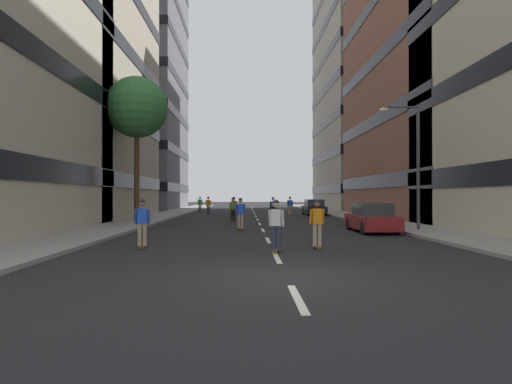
{
  "coord_description": "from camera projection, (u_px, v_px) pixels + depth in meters",
  "views": [
    {
      "loc": [
        -0.98,
        -9.73,
        1.93
      ],
      "look_at": [
        0.0,
        27.55,
        2.21
      ],
      "focal_mm": 29.14,
      "sensor_mm": 36.0,
      "label": 1
    }
  ],
  "objects": [
    {
      "name": "skater_8",
      "position": [
        208.0,
        205.0,
        41.54
      ],
      "size": [
        0.57,
        0.92,
        1.78
      ],
      "color": "brown",
      "rests_on": "ground_plane"
    },
    {
      "name": "parked_car_mid",
      "position": [
        314.0,
        208.0,
        39.67
      ],
      "size": [
        1.82,
        4.4,
        1.52
      ],
      "color": "black",
      "rests_on": "ground_plane"
    },
    {
      "name": "ground_plane",
      "position": [
        256.0,
        217.0,
        36.45
      ],
      "size": [
        160.36,
        160.36,
        0.0
      ],
      "primitive_type": "plane",
      "color": "black"
    },
    {
      "name": "building_left_mid",
      "position": [
        64.0,
        6.0,
        34.72
      ],
      "size": [
        12.41,
        17.38,
        35.37
      ],
      "color": "#B2A893",
      "rests_on": "ground_plane"
    },
    {
      "name": "skater_9",
      "position": [
        200.0,
        204.0,
        46.0
      ],
      "size": [
        0.56,
        0.92,
        1.78
      ],
      "color": "brown",
      "rests_on": "ground_plane"
    },
    {
      "name": "building_right_mid",
      "position": [
        445.0,
        37.0,
        35.56
      ],
      "size": [
        12.41,
        22.05,
        30.82
      ],
      "color": "brown",
      "rests_on": "ground_plane"
    },
    {
      "name": "lane_markings",
      "position": [
        256.0,
        216.0,
        37.72
      ],
      "size": [
        0.16,
        62.2,
        0.01
      ],
      "color": "silver",
      "rests_on": "ground_plane"
    },
    {
      "name": "skater_5",
      "position": [
        240.0,
        212.0,
        22.91
      ],
      "size": [
        0.57,
        0.92,
        1.78
      ],
      "color": "brown",
      "rests_on": "ground_plane"
    },
    {
      "name": "sidewalk_left",
      "position": [
        167.0,
        215.0,
        39.57
      ],
      "size": [
        3.2,
        73.5,
        0.14
      ],
      "primitive_type": "cube",
      "color": "gray",
      "rests_on": "ground_plane"
    },
    {
      "name": "skater_1",
      "position": [
        233.0,
        208.0,
        29.05
      ],
      "size": [
        0.55,
        0.92,
        1.78
      ],
      "color": "brown",
      "rests_on": "ground_plane"
    },
    {
      "name": "skater_2",
      "position": [
        142.0,
        221.0,
        15.05
      ],
      "size": [
        0.56,
        0.92,
        1.78
      ],
      "color": "brown",
      "rests_on": "ground_plane"
    },
    {
      "name": "streetlamp_right",
      "position": [
        411.0,
        153.0,
        21.73
      ],
      "size": [
        2.13,
        0.3,
        6.5
      ],
      "color": "#3F3F44",
      "rests_on": "sidewalk_right"
    },
    {
      "name": "street_tree_near",
      "position": [
        137.0,
        108.0,
        28.48
      ],
      "size": [
        4.19,
        4.19,
        9.91
      ],
      "color": "#4C3823",
      "rests_on": "sidewalk_left"
    },
    {
      "name": "skater_4",
      "position": [
        234.0,
        206.0,
        35.63
      ],
      "size": [
        0.56,
        0.92,
        1.78
      ],
      "color": "brown",
      "rests_on": "ground_plane"
    },
    {
      "name": "building_left_far",
      "position": [
        135.0,
        84.0,
        56.88
      ],
      "size": [
        12.41,
        17.61,
        34.11
      ],
      "color": "slate",
      "rests_on": "ground_plane"
    },
    {
      "name": "skater_3",
      "position": [
        290.0,
        205.0,
        39.51
      ],
      "size": [
        0.57,
        0.92,
        1.78
      ],
      "color": "brown",
      "rests_on": "ground_plane"
    },
    {
      "name": "skater_7",
      "position": [
        317.0,
        221.0,
        14.87
      ],
      "size": [
        0.55,
        0.91,
        1.78
      ],
      "color": "brown",
      "rests_on": "ground_plane"
    },
    {
      "name": "skater_0",
      "position": [
        273.0,
        207.0,
        32.7
      ],
      "size": [
        0.56,
        0.92,
        1.78
      ],
      "color": "brown",
      "rests_on": "ground_plane"
    },
    {
      "name": "skater_6",
      "position": [
        276.0,
        223.0,
        13.96
      ],
      "size": [
        0.57,
        0.92,
        1.78
      ],
      "color": "brown",
      "rests_on": "ground_plane"
    },
    {
      "name": "parked_car_near",
      "position": [
        372.0,
        219.0,
        21.6
      ],
      "size": [
        1.82,
        4.4,
        1.52
      ],
      "color": "maroon",
      "rests_on": "ground_plane"
    },
    {
      "name": "building_right_far",
      "position": [
        368.0,
        78.0,
        57.74
      ],
      "size": [
        12.41,
        19.94,
        36.17
      ],
      "color": "#B2A893",
      "rests_on": "ground_plane"
    },
    {
      "name": "sidewalk_right",
      "position": [
        342.0,
        214.0,
        40.01
      ],
      "size": [
        3.2,
        73.5,
        0.14
      ],
      "primitive_type": "cube",
      "color": "gray",
      "rests_on": "ground_plane"
    }
  ]
}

